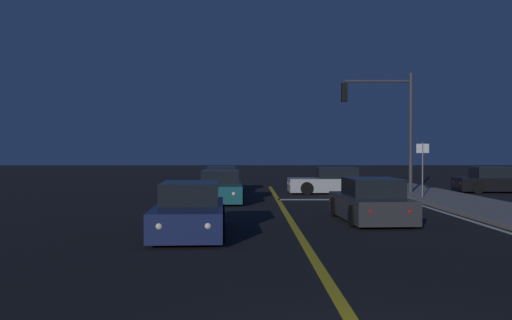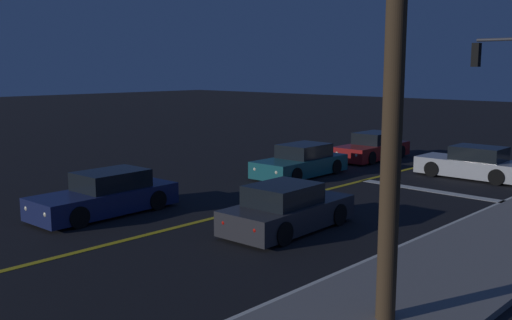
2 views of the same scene
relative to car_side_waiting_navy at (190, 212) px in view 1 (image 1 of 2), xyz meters
The scene contains 11 objects.
lane_line_center 3.12m from the car_side_waiting_navy, 22.45° to the left, with size 0.20×35.75×0.01m, color gold.
lane_line_edge_right 8.49m from the car_side_waiting_navy, ahead, with size 0.16×35.75×0.01m, color silver.
stop_bar 11.70m from the car_side_waiting_navy, 60.62° to the left, with size 5.80×0.50×0.01m, color silver.
car_side_waiting_navy is the anchor object (origin of this frame).
car_distant_tail_charcoal 5.84m from the car_side_waiting_navy, 25.36° to the left, with size 2.00×4.26×1.34m.
car_mid_block_red 15.16m from the car_side_waiting_navy, 89.69° to the left, with size 1.92×4.70×1.34m.
car_following_oncoming_teal 9.21m from the car_side_waiting_navy, 87.97° to the left, with size 2.02×4.57×1.34m.
car_lead_oncoming_silver 14.90m from the car_side_waiting_navy, 67.04° to the left, with size 4.41×1.88×1.34m.
car_parked_curb_black 20.41m from the car_side_waiting_navy, 44.80° to the left, with size 4.32×2.00×1.34m.
traffic_signal_near_right 15.33m from the car_side_waiting_navy, 56.58° to the left, with size 3.48×0.28×5.96m.
street_sign_corner 13.36m from the car_side_waiting_navy, 46.67° to the left, with size 0.56×0.06×2.53m.
Camera 1 is at (-1.31, -5.13, 2.16)m, focal length 39.06 mm.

